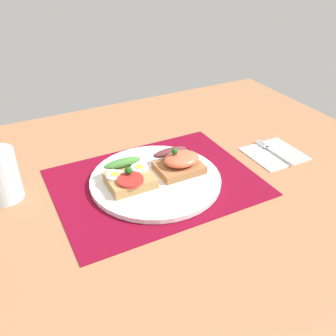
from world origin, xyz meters
TOP-DOWN VIEW (x-y plane):
  - ground_plane at (0.00, 0.00)cm, footprint 120.00×90.00cm
  - placemat at (0.00, 0.00)cm, footprint 42.42×32.24cm
  - plate at (0.00, 0.00)cm, footprint 27.96×27.96cm
  - sandwich_egg_tomato at (-5.79, 0.44)cm, footprint 9.32×9.70cm
  - sandwich_salmon at (5.96, 0.36)cm, footprint 9.73×9.23cm
  - napkin at (30.75, -2.40)cm, footprint 12.41×12.07cm
  - fork at (30.67, -1.99)cm, footprint 1.62×12.91cm
  - drinking_glass at (-29.21, 9.15)cm, footprint 7.10×7.10cm

SIDE VIEW (x-z plane):
  - ground_plane at x=0.00cm, z-range -3.20..0.00cm
  - placemat at x=0.00cm, z-range 0.00..0.30cm
  - napkin at x=30.75cm, z-range 0.00..0.60cm
  - fork at x=30.67cm, z-range 0.60..0.92cm
  - plate at x=0.00cm, z-range 0.30..1.34cm
  - sandwich_egg_tomato at x=-5.79cm, z-range 0.76..5.07cm
  - sandwich_salmon at x=5.96cm, z-range 0.53..6.04cm
  - drinking_glass at x=-29.21cm, z-range 0.00..10.62cm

